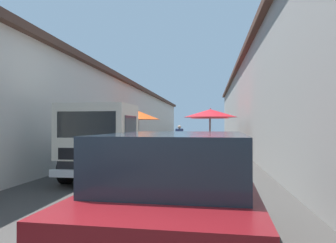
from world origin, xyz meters
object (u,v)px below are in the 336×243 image
Objects in this scene: fruit_stall_mid_lane at (210,118)px; fruit_stall_near_right at (209,119)px; hatchback_car at (180,191)px; vendor_by_crates at (179,136)px; delivery_truck at (107,143)px; fruit_stall_far_left at (138,120)px.

fruit_stall_near_right is at bearing 1.03° from fruit_stall_mid_lane.
fruit_stall_near_right is 16.36m from hatchback_car.
vendor_by_crates is at bearing 89.57° from fruit_stall_near_right.
delivery_truck is at bearing 166.36° from fruit_stall_near_right.
delivery_truck reaches higher than vendor_by_crates.
delivery_truck is (-7.48, 2.87, -0.86)m from fruit_stall_mid_lane.
fruit_stall_far_left reaches higher than delivery_truck.
fruit_stall_near_right is (4.03, 0.07, 0.02)m from fruit_stall_mid_lane.
fruit_stall_near_right is 0.62× the size of hatchback_car.
fruit_stall_mid_lane is 4.18m from fruit_stall_far_left.
fruit_stall_near_right is 11.88m from delivery_truck.
hatchback_car is 16.41m from vendor_by_crates.
delivery_truck is at bearing 175.46° from vendor_by_crates.
fruit_stall_mid_lane reaches higher than vendor_by_crates.
fruit_stall_far_left is (1.24, 3.99, -0.11)m from fruit_stall_mid_lane.
vendor_by_crates is at bearing 5.57° from hatchback_car.
fruit_stall_mid_lane is at bearing -154.24° from vendor_by_crates.
hatchback_car is 0.80× the size of delivery_truck.
fruit_stall_near_right is at bearing -1.01° from hatchback_car.
hatchback_car is (-13.53, -3.63, -1.05)m from fruit_stall_far_left.
vendor_by_crates is (16.33, 1.59, 0.12)m from hatchback_car.
fruit_stall_far_left is at bearing 143.95° from vendor_by_crates.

